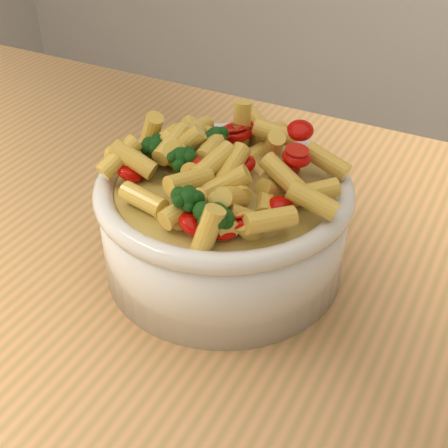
% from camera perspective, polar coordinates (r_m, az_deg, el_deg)
% --- Properties ---
extents(table, '(1.20, 0.80, 0.90)m').
position_cam_1_polar(table, '(0.63, -8.49, -12.37)').
color(table, tan).
rests_on(table, ground).
extents(serving_bowl, '(0.22, 0.22, 0.09)m').
position_cam_1_polar(serving_bowl, '(0.54, -0.00, 0.10)').
color(serving_bowl, white).
rests_on(serving_bowl, table).
extents(pasta_salad, '(0.17, 0.17, 0.04)m').
position_cam_1_polar(pasta_salad, '(0.51, -0.00, 5.41)').
color(pasta_salad, '#FFC250').
rests_on(pasta_salad, serving_bowl).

